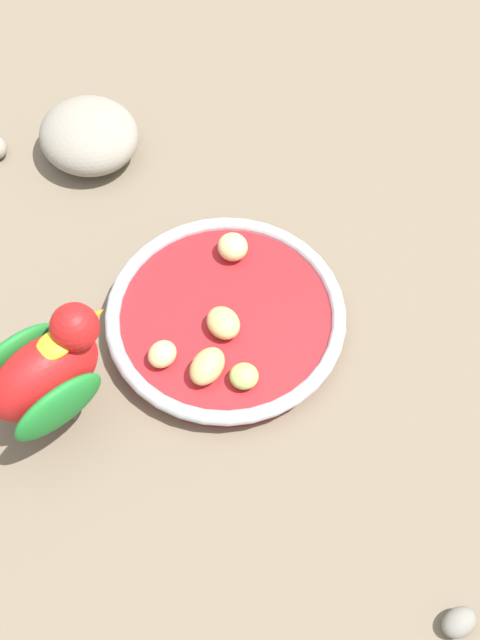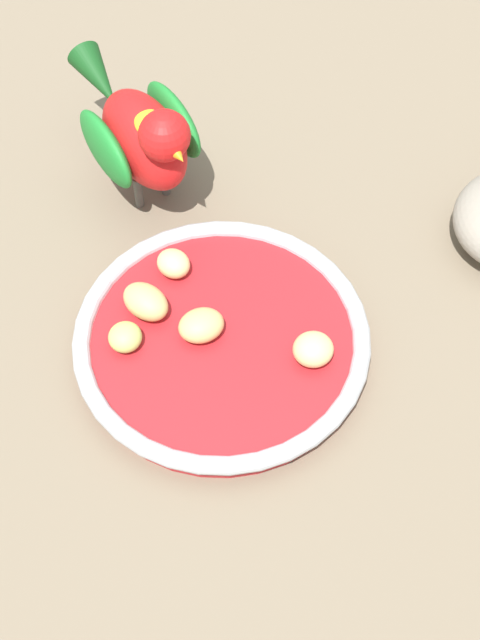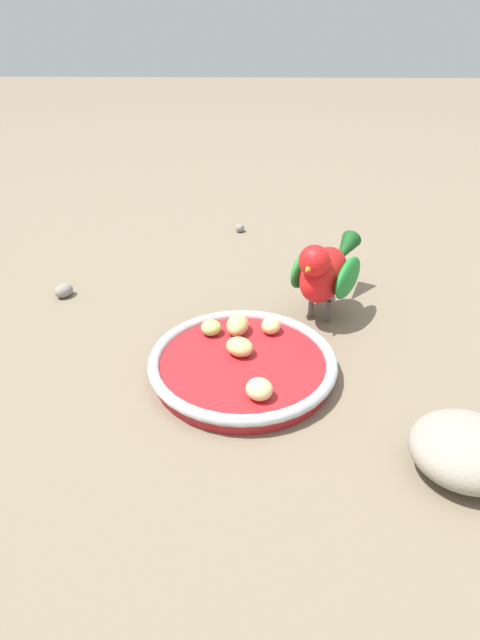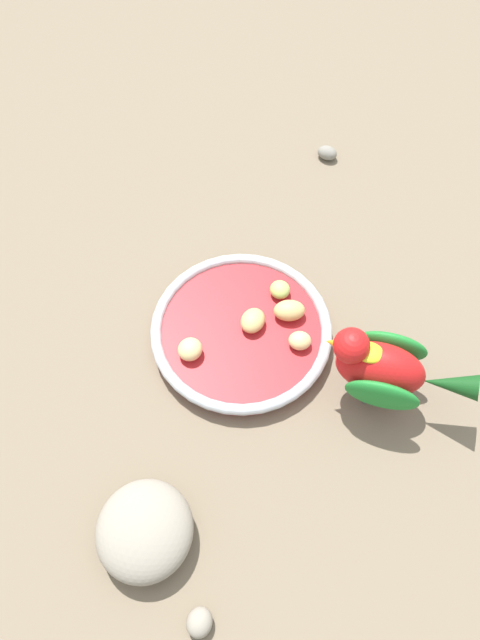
{
  "view_description": "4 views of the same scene",
  "coord_description": "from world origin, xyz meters",
  "px_view_note": "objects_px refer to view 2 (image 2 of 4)",
  "views": [
    {
      "loc": [
        -0.33,
        -0.17,
        0.64
      ],
      "look_at": [
        0.0,
        -0.04,
        0.04
      ],
      "focal_mm": 45.47,
      "sensor_mm": 36.0,
      "label": 1
    },
    {
      "loc": [
        0.22,
        -0.34,
        0.6
      ],
      "look_at": [
        0.03,
        -0.02,
        0.06
      ],
      "focal_mm": 53.95,
      "sensor_mm": 36.0,
      "label": 2
    },
    {
      "loc": [
        0.56,
        -0.01,
        0.41
      ],
      "look_at": [
        -0.0,
        -0.02,
        0.06
      ],
      "focal_mm": 32.88,
      "sensor_mm": 36.0,
      "label": 3
    },
    {
      "loc": [
        0.1,
        0.35,
        0.72
      ],
      "look_at": [
        0.02,
        -0.01,
        0.07
      ],
      "focal_mm": 37.57,
      "sensor_mm": 36.0,
      "label": 4
    }
  ],
  "objects_px": {
    "apple_piece_0": "(205,327)",
    "apple_piece_2": "(146,302)",
    "apple_piece_1": "(125,337)",
    "apple_piece_4": "(315,346)",
    "parrot": "(142,133)",
    "apple_piece_3": "(174,264)",
    "feeding_bowl": "(222,342)"
  },
  "relations": [
    {
      "from": "apple_piece_4",
      "to": "feeding_bowl",
      "type": "bearing_deg",
      "value": -161.55
    },
    {
      "from": "apple_piece_1",
      "to": "apple_piece_4",
      "type": "bearing_deg",
      "value": 26.59
    },
    {
      "from": "apple_piece_0",
      "to": "parrot",
      "type": "xyz_separation_m",
      "value": [
        -0.12,
        0.11,
        0.04
      ]
    },
    {
      "from": "apple_piece_0",
      "to": "apple_piece_4",
      "type": "height_order",
      "value": "apple_piece_4"
    },
    {
      "from": "apple_piece_0",
      "to": "apple_piece_3",
      "type": "bearing_deg",
      "value": 143.27
    },
    {
      "from": "apple_piece_3",
      "to": "apple_piece_4",
      "type": "xyz_separation_m",
      "value": [
        0.13,
        -0.01,
        0.0
      ]
    },
    {
      "from": "apple_piece_0",
      "to": "parrot",
      "type": "height_order",
      "value": "parrot"
    },
    {
      "from": "apple_piece_0",
      "to": "apple_piece_1",
      "type": "relative_size",
      "value": 1.36
    },
    {
      "from": "apple_piece_0",
      "to": "apple_piece_2",
      "type": "bearing_deg",
      "value": -176.02
    },
    {
      "from": "apple_piece_0",
      "to": "apple_piece_1",
      "type": "bearing_deg",
      "value": -141.67
    },
    {
      "from": "apple_piece_4",
      "to": "parrot",
      "type": "bearing_deg",
      "value": 157.31
    },
    {
      "from": "parrot",
      "to": "apple_piece_1",
      "type": "bearing_deg",
      "value": -33.98
    },
    {
      "from": "apple_piece_4",
      "to": "parrot",
      "type": "height_order",
      "value": "parrot"
    },
    {
      "from": "apple_piece_3",
      "to": "apple_piece_4",
      "type": "height_order",
      "value": "apple_piece_4"
    },
    {
      "from": "parrot",
      "to": "apple_piece_3",
      "type": "bearing_deg",
      "value": -16.82
    },
    {
      "from": "feeding_bowl",
      "to": "apple_piece_4",
      "type": "distance_m",
      "value": 0.07
    },
    {
      "from": "feeding_bowl",
      "to": "parrot",
      "type": "xyz_separation_m",
      "value": [
        -0.13,
        0.1,
        0.05
      ]
    },
    {
      "from": "feeding_bowl",
      "to": "apple_piece_0",
      "type": "relative_size",
      "value": 6.41
    },
    {
      "from": "feeding_bowl",
      "to": "apple_piece_0",
      "type": "xyz_separation_m",
      "value": [
        -0.01,
        -0.0,
        0.02
      ]
    },
    {
      "from": "apple_piece_0",
      "to": "apple_piece_3",
      "type": "distance_m",
      "value": 0.06
    },
    {
      "from": "apple_piece_1",
      "to": "apple_piece_4",
      "type": "distance_m",
      "value": 0.14
    },
    {
      "from": "apple_piece_4",
      "to": "apple_piece_3",
      "type": "bearing_deg",
      "value": 174.47
    },
    {
      "from": "feeding_bowl",
      "to": "apple_piece_2",
      "type": "xyz_separation_m",
      "value": [
        -0.06,
        -0.01,
        0.02
      ]
    },
    {
      "from": "feeding_bowl",
      "to": "apple_piece_1",
      "type": "bearing_deg",
      "value": -145.39
    },
    {
      "from": "apple_piece_4",
      "to": "apple_piece_0",
      "type": "bearing_deg",
      "value": -161.72
    },
    {
      "from": "apple_piece_3",
      "to": "parrot",
      "type": "xyz_separation_m",
      "value": [
        -0.07,
        0.07,
        0.04
      ]
    },
    {
      "from": "apple_piece_1",
      "to": "apple_piece_4",
      "type": "relative_size",
      "value": 0.85
    },
    {
      "from": "apple_piece_1",
      "to": "apple_piece_2",
      "type": "height_order",
      "value": "apple_piece_2"
    },
    {
      "from": "feeding_bowl",
      "to": "apple_piece_4",
      "type": "bearing_deg",
      "value": 18.45
    },
    {
      "from": "apple_piece_2",
      "to": "parrot",
      "type": "relative_size",
      "value": 0.23
    },
    {
      "from": "apple_piece_4",
      "to": "parrot",
      "type": "relative_size",
      "value": 0.18
    },
    {
      "from": "apple_piece_3",
      "to": "apple_piece_4",
      "type": "bearing_deg",
      "value": -5.53
    }
  ]
}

